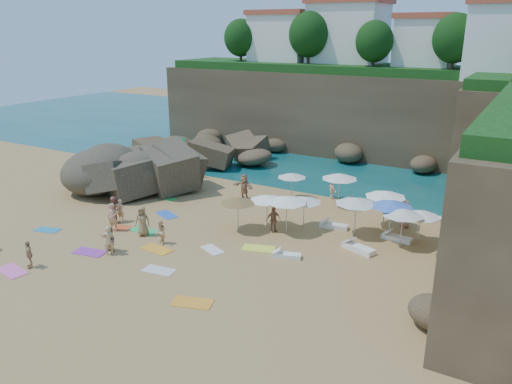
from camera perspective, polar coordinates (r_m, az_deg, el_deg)
The scene contains 50 objects.
ground at distance 31.85m, azimuth -5.84°, elevation -4.32°, with size 120.00×120.00×0.00m, color tan.
seawater at distance 57.79m, azimuth 11.79°, elevation 5.66°, with size 120.00×120.00×0.00m, color #0C4751.
cliff_back at distance 51.77m, azimuth 12.39°, elevation 8.71°, with size 44.00×8.00×8.00m, color brown.
rock_promontory at distance 50.35m, azimuth -5.45°, elevation 4.14°, with size 12.00×7.00×2.00m, color brown, non-canonical shape.
clifftop_buildings at distance 51.62m, azimuth 14.30°, elevation 16.64°, with size 28.48×9.48×7.00m.
clifftop_trees at distance 45.09m, azimuth 14.27°, elevation 16.52°, with size 35.60×23.82×4.40m.
marina_masts at distance 64.21m, azimuth -2.31°, elevation 9.97°, with size 3.10×0.10×6.00m.
rock_outcrop at distance 39.46m, azimuth -13.89°, elevation -0.29°, with size 8.77×6.57×3.51m, color brown, non-canonical shape.
flag_pole at distance 42.72m, azimuth -8.58°, elevation 4.62°, with size 0.70×0.11×3.57m.
parasol_0 at distance 31.48m, azimuth 5.53°, elevation -0.84°, with size 2.21×2.21×2.09m.
parasol_1 at distance 36.81m, azimuth 4.12°, elevation 1.92°, with size 2.15×2.15×2.03m.
parasol_2 at distance 29.87m, azimuth 16.47°, elevation -2.22°, with size 2.42×2.42×2.29m.
parasol_3 at distance 35.72m, azimuth 9.54°, elevation 1.80°, with size 2.56×2.56×2.42m.
parasol_4 at distance 32.40m, azimuth 14.60°, elevation -0.21°, with size 2.58×2.58×2.44m.
parasol_5 at distance 31.40m, azimuth 1.29°, elevation -0.67°, with size 2.30×2.30×2.17m.
parasol_6 at distance 30.93m, azimuth -2.09°, elevation -0.98°, with size 2.30×2.30×2.17m.
parasol_7 at distance 30.59m, azimuth 3.55°, elevation -0.83°, with size 2.52×2.52×2.39m.
parasol_8 at distance 30.52m, azimuth 18.30°, elevation -2.33°, with size 2.22×2.22×2.10m.
parasol_9 at distance 30.75m, azimuth 11.39°, elevation -0.99°, with size 2.57×2.57×2.43m.
parasol_10 at distance 30.70m, azimuth 15.24°, elevation -1.27°, with size 2.59×2.59×2.45m.
lounger_0 at distance 32.29m, azimuth 8.90°, elevation -3.86°, with size 1.77×0.59×0.28m, color silver.
lounger_1 at distance 36.83m, azimuth 11.44°, elevation -1.19°, with size 1.97×0.66×0.31m, color silver.
lounger_2 at distance 34.94m, azimuth 19.05°, elevation -2.95°, with size 1.77×0.59×0.28m, color white.
lounger_3 at distance 29.33m, azimuth 11.62°, elevation -6.33°, with size 1.99×0.66×0.31m, color white.
lounger_4 at distance 31.28m, azimuth 15.80°, elevation -5.10°, with size 1.81×0.60×0.28m, color white.
lounger_5 at distance 28.01m, azimuth 3.54°, elevation -7.25°, with size 1.59×0.53×0.25m, color white.
towel_0 at distance 34.28m, azimuth -22.72°, elevation -4.02°, with size 1.60×0.80×0.03m, color teal.
towel_1 at distance 29.48m, azimuth -26.13°, elevation -8.09°, with size 1.92×0.96×0.03m, color #F65FB9.
towel_2 at distance 29.51m, azimuth -11.25°, elevation -6.44°, with size 1.86×0.93×0.03m, color orange.
towel_3 at distance 32.34m, azimuth -12.72°, elevation -4.30°, with size 1.92×0.96×0.03m, color #35BA5D.
towel_5 at distance 29.03m, azimuth -5.01°, elevation -6.58°, with size 1.53×0.76×0.03m, color silver.
towel_6 at distance 30.13m, azimuth -18.47°, elevation -6.54°, with size 1.89×0.94×0.03m, color purple.
towel_7 at distance 32.91m, azimuth -14.37°, elevation -4.04°, with size 1.75×0.88×0.03m, color #E45328.
towel_8 at distance 34.71m, azimuth -10.16°, elevation -2.56°, with size 1.78×0.89×0.03m, color blue.
towel_10 at distance 23.91m, azimuth -7.31°, elevation -12.43°, with size 1.90×0.95×0.03m, color orange.
towel_11 at distance 38.08m, azimuth -10.13°, elevation -0.68°, with size 1.54×0.77×0.03m, color green.
towel_12 at distance 29.08m, azimuth 0.31°, elevation -6.45°, with size 1.90×0.95×0.03m, color #EEFF43.
towel_13 at distance 27.08m, azimuth -11.02°, elevation -8.78°, with size 1.72×0.86×0.03m, color silver.
person_stand_0 at distance 32.44m, azimuth -16.05°, elevation -2.81°, with size 0.67×0.44×1.82m, color tan.
person_stand_1 at distance 33.87m, azimuth -15.96°, elevation -1.95°, with size 0.87×0.67×1.78m, color #B96E5C.
person_stand_2 at distance 37.63m, azimuth 8.75°, elevation 0.40°, with size 1.02×0.42×1.57m, color tan.
person_stand_3 at distance 31.15m, azimuth 1.99°, elevation -3.14°, with size 0.96×0.40×1.63m, color #A16B50.
person_stand_4 at distance 33.19m, azimuth 16.67°, elevation -2.42°, with size 0.87×0.48×1.79m, color tan.
person_stand_5 at distance 36.98m, azimuth -1.38°, elevation 0.60°, with size 1.80×0.52×1.94m, color #AD7C56.
person_stand_6 at distance 29.21m, azimuth -16.49°, elevation -5.33°, with size 0.63×0.41×1.71m, color #D8B67B.
person_lie_1 at distance 29.41m, azimuth -24.37°, elevation -7.54°, with size 0.87×1.49×0.36m, color tan.
person_lie_2 at distance 31.52m, azimuth -12.76°, elevation -4.46°, with size 0.90×1.85×0.49m, color olive.
person_lie_3 at distance 29.79m, azimuth -16.28°, elevation -6.22°, with size 1.39×1.50×0.40m, color tan.
person_lie_4 at distance 34.17m, azimuth -15.14°, elevation -2.98°, with size 0.53×1.47×0.35m, color tan.
person_lie_5 at distance 30.08m, azimuth -10.78°, elevation -5.39°, with size 0.70×1.44×0.55m, color #F1C589.
Camera 1 is at (17.42, -23.75, 12.12)m, focal length 35.00 mm.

